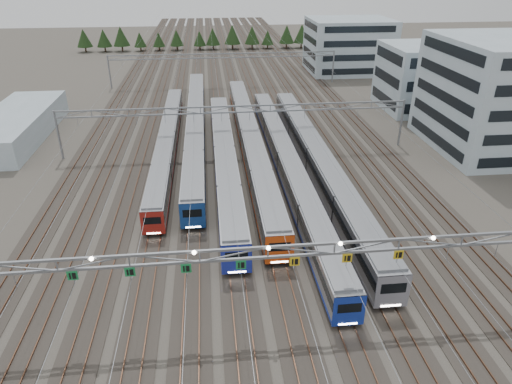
{
  "coord_description": "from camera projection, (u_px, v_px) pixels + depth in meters",
  "views": [
    {
      "loc": [
        -4.28,
        -30.77,
        28.89
      ],
      "look_at": [
        0.96,
        18.22,
        3.5
      ],
      "focal_mm": 32.0,
      "sensor_mm": 36.0,
      "label": 1
    }
  ],
  "objects": [
    {
      "name": "west_shed",
      "position": [
        16.0,
        125.0,
        81.13
      ],
      "size": [
        10.0,
        30.0,
        4.53
      ],
      "primitive_type": "cube",
      "color": "#9FB6BE",
      "rests_on": "ground"
    },
    {
      "name": "ground",
      "position": [
        267.0,
        320.0,
        40.83
      ],
      "size": [
        400.0,
        400.0,
        0.0
      ],
      "primitive_type": "plane",
      "color": "#47423A",
      "rests_on": "ground"
    },
    {
      "name": "gantry_far",
      "position": [
        224.0,
        59.0,
        113.04
      ],
      "size": [
        56.36,
        0.36,
        8.0
      ],
      "color": "gray",
      "rests_on": "ground"
    },
    {
      "name": "treeline",
      "position": [
        206.0,
        37.0,
        158.27
      ],
      "size": [
        87.5,
        5.6,
        7.02
      ],
      "color": "#332114",
      "rests_on": "ground"
    },
    {
      "name": "train_a",
      "position": [
        168.0,
        140.0,
        75.22
      ],
      "size": [
        2.7,
        53.4,
        3.52
      ],
      "color": "black",
      "rests_on": "ground"
    },
    {
      "name": "track_bed",
      "position": [
        222.0,
        67.0,
        128.54
      ],
      "size": [
        54.0,
        260.0,
        5.42
      ],
      "color": "#2D2823",
      "rests_on": "ground"
    },
    {
      "name": "gantry_near",
      "position": [
        268.0,
        255.0,
        37.48
      ],
      "size": [
        56.36,
        0.61,
        8.08
      ],
      "color": "gray",
      "rests_on": "ground"
    },
    {
      "name": "depot_bldg_south",
      "position": [
        496.0,
        95.0,
        74.16
      ],
      "size": [
        18.0,
        22.0,
        17.85
      ],
      "primitive_type": "cube",
      "color": "#9FB6BE",
      "rests_on": "ground"
    },
    {
      "name": "train_e",
      "position": [
        287.0,
        163.0,
        66.84
      ],
      "size": [
        2.85,
        63.87,
        3.71
      ],
      "color": "black",
      "rests_on": "ground"
    },
    {
      "name": "gantry_mid",
      "position": [
        236.0,
        115.0,
        73.26
      ],
      "size": [
        56.36,
        0.36,
        8.0
      ],
      "color": "gray",
      "rests_on": "ground"
    },
    {
      "name": "train_c",
      "position": [
        225.0,
        157.0,
        68.17
      ],
      "size": [
        3.09,
        52.51,
        4.03
      ],
      "color": "black",
      "rests_on": "ground"
    },
    {
      "name": "train_f",
      "position": [
        317.0,
        160.0,
        67.19
      ],
      "size": [
        3.19,
        60.36,
        4.16
      ],
      "color": "black",
      "rests_on": "ground"
    },
    {
      "name": "depot_bldg_mid",
      "position": [
        419.0,
        78.0,
        95.1
      ],
      "size": [
        14.0,
        16.0,
        13.17
      ],
      "primitive_type": "cube",
      "color": "#9FB6BE",
      "rests_on": "ground"
    },
    {
      "name": "depot_bldg_north",
      "position": [
        349.0,
        46.0,
        126.79
      ],
      "size": [
        22.0,
        18.0,
        14.15
      ],
      "primitive_type": "cube",
      "color": "#9FB6BE",
      "rests_on": "ground"
    },
    {
      "name": "train_d",
      "position": [
        250.0,
        139.0,
        75.07
      ],
      "size": [
        3.05,
        64.66,
        3.98
      ],
      "color": "black",
      "rests_on": "ground"
    },
    {
      "name": "train_b",
      "position": [
        196.0,
        125.0,
        81.47
      ],
      "size": [
        3.0,
        65.24,
        3.92
      ],
      "color": "black",
      "rests_on": "ground"
    }
  ]
}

